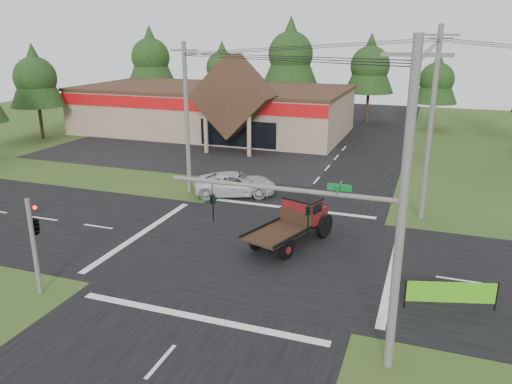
% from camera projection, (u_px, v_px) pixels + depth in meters
% --- Properties ---
extents(ground, '(120.00, 120.00, 0.00)m').
position_uv_depth(ground, '(257.00, 250.00, 26.42)').
color(ground, '#2B4A1A').
rests_on(ground, ground).
extents(road_ns, '(12.00, 120.00, 0.02)m').
position_uv_depth(road_ns, '(257.00, 250.00, 26.42)').
color(road_ns, black).
rests_on(road_ns, ground).
extents(road_ew, '(120.00, 12.00, 0.02)m').
position_uv_depth(road_ew, '(257.00, 250.00, 26.41)').
color(road_ew, black).
rests_on(road_ew, ground).
extents(parking_apron, '(28.00, 14.00, 0.02)m').
position_uv_depth(parking_apron, '(186.00, 153.00, 47.95)').
color(parking_apron, black).
rests_on(parking_apron, ground).
extents(cvs_building, '(30.40, 18.20, 9.19)m').
position_uv_depth(cvs_building, '(214.00, 108.00, 57.14)').
color(cvs_building, gray).
rests_on(cvs_building, ground).
extents(traffic_signal_mast, '(8.12, 0.24, 7.00)m').
position_uv_depth(traffic_signal_mast, '(346.00, 241.00, 16.48)').
color(traffic_signal_mast, '#595651').
rests_on(traffic_signal_mast, ground).
extents(traffic_signal_corner, '(0.53, 2.48, 4.40)m').
position_uv_depth(traffic_signal_corner, '(33.00, 217.00, 21.19)').
color(traffic_signal_corner, '#595651').
rests_on(traffic_signal_corner, ground).
extents(utility_pole_nr, '(2.00, 0.30, 11.00)m').
position_uv_depth(utility_pole_nr, '(402.00, 212.00, 15.57)').
color(utility_pole_nr, '#595651').
rests_on(utility_pole_nr, ground).
extents(utility_pole_nw, '(2.00, 0.30, 10.50)m').
position_uv_depth(utility_pole_nw, '(187.00, 118.00, 34.53)').
color(utility_pole_nw, '#595651').
rests_on(utility_pole_nw, ground).
extents(utility_pole_ne, '(2.00, 0.30, 11.50)m').
position_uv_depth(utility_pole_ne, '(431.00, 124.00, 29.24)').
color(utility_pole_ne, '#595651').
rests_on(utility_pole_ne, ground).
extents(utility_pole_n, '(2.00, 0.30, 11.20)m').
position_uv_depth(utility_pole_n, '(434.00, 99.00, 41.84)').
color(utility_pole_n, '#595651').
rests_on(utility_pole_n, ground).
extents(tree_row_a, '(6.72, 6.72, 12.12)m').
position_uv_depth(tree_row_a, '(150.00, 55.00, 69.49)').
color(tree_row_a, '#332316').
rests_on(tree_row_a, ground).
extents(tree_row_b, '(5.60, 5.60, 10.10)m').
position_uv_depth(tree_row_b, '(222.00, 66.00, 68.48)').
color(tree_row_b, '#332316').
rests_on(tree_row_b, ground).
extents(tree_row_c, '(7.28, 7.28, 13.13)m').
position_uv_depth(tree_row_c, '(291.00, 52.00, 63.76)').
color(tree_row_c, '#332316').
rests_on(tree_row_c, ground).
extents(tree_row_d, '(6.16, 6.16, 11.11)m').
position_uv_depth(tree_row_d, '(370.00, 64.00, 61.85)').
color(tree_row_d, '#332316').
rests_on(tree_row_d, ground).
extents(tree_row_e, '(5.04, 5.04, 9.09)m').
position_uv_depth(tree_row_e, '(437.00, 78.00, 57.90)').
color(tree_row_e, '#332316').
rests_on(tree_row_e, ground).
extents(tree_side_w, '(5.60, 5.60, 10.10)m').
position_uv_depth(tree_side_w, '(35.00, 76.00, 52.60)').
color(tree_side_w, '#332316').
rests_on(tree_side_w, ground).
extents(antique_flatbed_truck, '(3.98, 6.23, 2.43)m').
position_uv_depth(antique_flatbed_truck, '(290.00, 223.00, 26.84)').
color(antique_flatbed_truck, '#560C17').
rests_on(antique_flatbed_truck, ground).
extents(roadside_banner, '(3.67, 1.15, 1.29)m').
position_uv_depth(roadside_banner, '(451.00, 295.00, 20.60)').
color(roadside_banner, '#4FAF17').
rests_on(roadside_banner, ground).
extents(white_pickup, '(6.33, 4.62, 1.60)m').
position_uv_depth(white_pickup, '(235.00, 184.00, 35.34)').
color(white_pickup, silver).
rests_on(white_pickup, ground).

